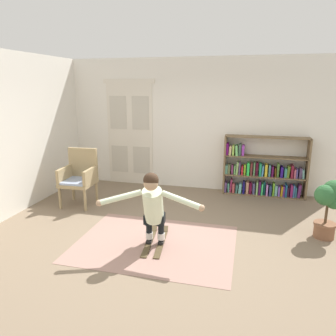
{
  "coord_description": "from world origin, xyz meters",
  "views": [
    {
      "loc": [
        1.12,
        -4.47,
        2.3
      ],
      "look_at": [
        -0.07,
        0.21,
        1.05
      ],
      "focal_mm": 34.14,
      "sensor_mm": 36.0,
      "label": 1
    }
  ],
  "objects_px": {
    "person_skier": "(153,204)",
    "skis_pair": "(156,241)",
    "wicker_chair": "(79,176)",
    "potted_plant": "(329,201)",
    "bookshelf": "(262,172)"
  },
  "relations": [
    {
      "from": "bookshelf",
      "to": "person_skier",
      "type": "relative_size",
      "value": 1.18
    },
    {
      "from": "wicker_chair",
      "to": "potted_plant",
      "type": "height_order",
      "value": "wicker_chair"
    },
    {
      "from": "bookshelf",
      "to": "wicker_chair",
      "type": "distance_m",
      "value": 3.79
    },
    {
      "from": "potted_plant",
      "to": "skis_pair",
      "type": "bearing_deg",
      "value": -162.07
    },
    {
      "from": "person_skier",
      "to": "skis_pair",
      "type": "bearing_deg",
      "value": 96.74
    },
    {
      "from": "bookshelf",
      "to": "wicker_chair",
      "type": "relative_size",
      "value": 1.56
    },
    {
      "from": "bookshelf",
      "to": "skis_pair",
      "type": "height_order",
      "value": "bookshelf"
    },
    {
      "from": "bookshelf",
      "to": "wicker_chair",
      "type": "bearing_deg",
      "value": -157.64
    },
    {
      "from": "bookshelf",
      "to": "wicker_chair",
      "type": "height_order",
      "value": "bookshelf"
    },
    {
      "from": "bookshelf",
      "to": "potted_plant",
      "type": "height_order",
      "value": "bookshelf"
    },
    {
      "from": "potted_plant",
      "to": "bookshelf",
      "type": "bearing_deg",
      "value": 116.75
    },
    {
      "from": "person_skier",
      "to": "wicker_chair",
      "type": "bearing_deg",
      "value": 144.27
    },
    {
      "from": "wicker_chair",
      "to": "skis_pair",
      "type": "distance_m",
      "value": 2.33
    },
    {
      "from": "bookshelf",
      "to": "person_skier",
      "type": "bearing_deg",
      "value": -119.03
    },
    {
      "from": "wicker_chair",
      "to": "bookshelf",
      "type": "bearing_deg",
      "value": 22.36
    }
  ]
}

